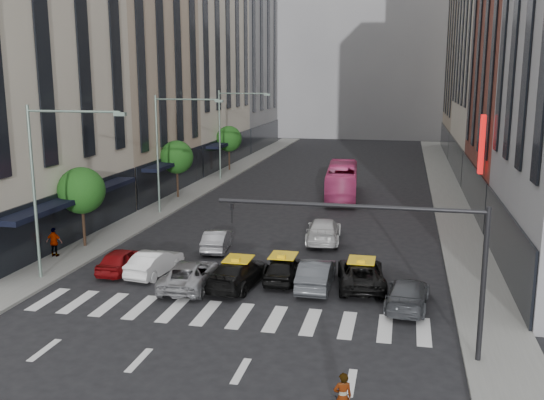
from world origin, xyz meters
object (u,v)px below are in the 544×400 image
Objects in this scene: streetlamp_far at (229,123)px; car_white_front at (155,262)px; bus at (342,181)px; taxi_left at (239,273)px; streetlamp_near at (49,170)px; car_red at (122,260)px; taxi_center at (283,268)px; streetlamp_mid at (169,139)px; pedestrian_far at (54,242)px.

streetlamp_far is 30.70m from car_white_front.
streetlamp_far is at bearing -32.87° from bus.
car_white_front is 5.00m from taxi_left.
car_red is (2.64, 2.14, -5.24)m from streetlamp_near.
car_white_front is at bearing 24.53° from streetlamp_near.
taxi_center is (8.95, 0.41, 0.02)m from car_red.
car_red is 6.94m from taxi_left.
taxi_left is (9.53, 1.26, -5.19)m from streetlamp_near.
pedestrian_far is (-2.28, -12.48, -4.89)m from streetlamp_mid.
bus is at bearing 64.16° from streetlamp_near.
taxi_left is 24.24m from bus.
streetlamp_far is 1.82× the size of taxi_left.
pedestrian_far is at bearing 122.95° from streetlamp_near.
streetlamp_near is 12.97m from taxi_center.
pedestrian_far is (-2.28, 3.52, -4.89)m from streetlamp_near.
taxi_left reaches higher than taxi_center.
streetlamp_near is 2.30× the size of car_red.
taxi_left is (6.89, -0.88, 0.05)m from car_red.
taxi_center is at bearing -68.51° from streetlamp_far.
streetlamp_near is 6.24m from car_red.
car_white_front is at bearing 2.97° from taxi_center.
car_red is at bearing -84.94° from streetlamp_far.
bus is at bearing -100.83° from car_white_front.
taxi_center is 13.92m from pedestrian_far.
streetlamp_near is 16.00m from streetlamp_mid.
car_white_front is 2.36× the size of pedestrian_far.
streetlamp_mid is 15.55m from car_white_front.
streetlamp_near is 6.44m from pedestrian_far.
streetlamp_far is 32.08m from taxi_center.
pedestrian_far reaches higher than car_white_front.
pedestrian_far reaches higher than car_red.
car_white_front is (4.60, -13.90, -5.23)m from streetlamp_mid.
pedestrian_far is (-4.93, 1.38, 0.35)m from car_red.
taxi_left is 1.23× the size of taxi_center.
car_red is 0.96× the size of car_white_front.
streetlamp_near reaches higher than car_red.
streetlamp_mid is (0.00, 16.00, 0.00)m from streetlamp_near.
streetlamp_far is 30.43m from car_red.
streetlamp_far is at bearing -93.61° from pedestrian_far.
taxi_left is at bearing 170.14° from pedestrian_far.
streetlamp_far is 2.24× the size of taxi_center.
pedestrian_far is (-6.89, 1.43, 0.34)m from car_white_front.
streetlamp_far is 2.20× the size of car_white_front.
car_red is 0.98× the size of taxi_center.
taxi_center is at bearing 12.40° from streetlamp_near.
pedestrian_far is at bearing -4.26° from car_white_front.
streetlamp_mid is 5.19× the size of pedestrian_far.
taxi_center is (6.99, 0.45, 0.01)m from car_white_front.
streetlamp_mid is 2.20× the size of car_white_front.
pedestrian_far is at bearing 51.92° from bus.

